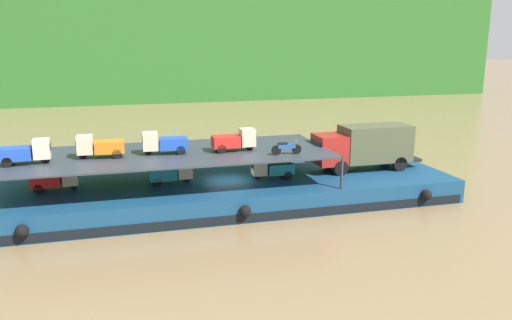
# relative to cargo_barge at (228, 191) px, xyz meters

# --- Properties ---
(ground_plane) EXTENTS (400.00, 400.00, 0.00)m
(ground_plane) POSITION_rel_cargo_barge_xyz_m (0.00, 0.02, -0.75)
(ground_plane) COLOR olive
(cargo_barge) EXTENTS (29.41, 9.16, 1.50)m
(cargo_barge) POSITION_rel_cargo_barge_xyz_m (0.00, 0.00, 0.00)
(cargo_barge) COLOR navy
(cargo_barge) RESTS_ON ground
(covered_lorry) EXTENTS (7.87, 2.32, 3.10)m
(covered_lorry) POSITION_rel_cargo_barge_xyz_m (9.72, 0.12, 2.45)
(covered_lorry) COLOR maroon
(covered_lorry) RESTS_ON cargo_barge
(cargo_rack) EXTENTS (20.21, 7.81, 2.00)m
(cargo_rack) POSITION_rel_cargo_barge_xyz_m (-3.80, 0.02, 2.69)
(cargo_rack) COLOR #2D333D
(cargo_rack) RESTS_ON cargo_barge
(mini_truck_lower_stern) EXTENTS (2.75, 1.22, 1.38)m
(mini_truck_lower_stern) POSITION_rel_cargo_barge_xyz_m (-10.52, 0.53, 1.44)
(mini_truck_lower_stern) COLOR red
(mini_truck_lower_stern) RESTS_ON cargo_barge
(mini_truck_lower_aft) EXTENTS (2.78, 1.27, 1.38)m
(mini_truck_lower_aft) POSITION_rel_cargo_barge_xyz_m (-3.62, 0.24, 1.44)
(mini_truck_lower_aft) COLOR teal
(mini_truck_lower_aft) RESTS_ON cargo_barge
(mini_truck_lower_mid) EXTENTS (2.79, 1.29, 1.38)m
(mini_truck_lower_mid) POSITION_rel_cargo_barge_xyz_m (2.84, -0.31, 1.44)
(mini_truck_lower_mid) COLOR teal
(mini_truck_lower_mid) RESTS_ON cargo_barge
(mini_truck_upper_stern) EXTENTS (2.79, 1.28, 1.38)m
(mini_truck_upper_stern) POSITION_rel_cargo_barge_xyz_m (-11.80, -0.72, 3.44)
(mini_truck_upper_stern) COLOR #1E47B7
(mini_truck_upper_stern) RESTS_ON cargo_rack
(mini_truck_upper_mid) EXTENTS (2.77, 1.25, 1.38)m
(mini_truck_upper_mid) POSITION_rel_cargo_barge_xyz_m (-7.82, -0.15, 3.44)
(mini_truck_upper_mid) COLOR orange
(mini_truck_upper_mid) RESTS_ON cargo_rack
(mini_truck_upper_fore) EXTENTS (2.78, 1.27, 1.38)m
(mini_truck_upper_fore) POSITION_rel_cargo_barge_xyz_m (-4.02, -0.11, 3.44)
(mini_truck_upper_fore) COLOR #1E47B7
(mini_truck_upper_fore) RESTS_ON cargo_rack
(mini_truck_upper_bow) EXTENTS (2.75, 1.22, 1.38)m
(mini_truck_upper_bow) POSITION_rel_cargo_barge_xyz_m (0.34, -0.42, 3.44)
(mini_truck_upper_bow) COLOR red
(mini_truck_upper_bow) RESTS_ON cargo_rack
(motorcycle_upper_port) EXTENTS (1.90, 0.55, 0.87)m
(motorcycle_upper_port) POSITION_rel_cargo_barge_xyz_m (3.15, -2.32, 3.18)
(motorcycle_upper_port) COLOR black
(motorcycle_upper_port) RESTS_ON cargo_rack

